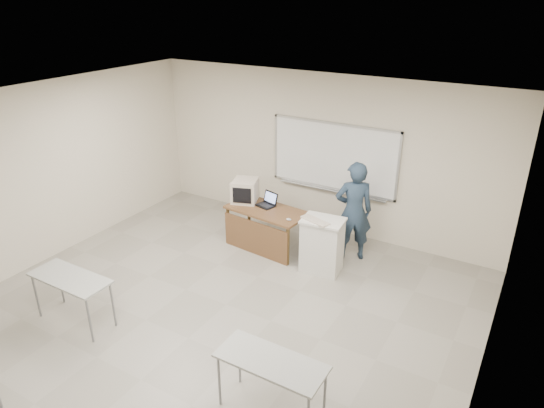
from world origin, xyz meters
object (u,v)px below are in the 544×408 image
Objects in this scene: whiteboard at (333,158)px; laptop at (267,202)px; presenter at (354,211)px; keyboard at (315,221)px; crt_monitor at (245,191)px; instructor_desk at (264,222)px; podium at (322,245)px; mouse at (289,219)px.

whiteboard is 7.82× the size of laptop.
keyboard is at bearing 34.70° from presenter.
keyboard is at bearing -35.66° from crt_monitor.
instructor_desk is (-0.70, -1.34, -0.93)m from whiteboard.
presenter reaches higher than podium.
mouse is 0.19× the size of keyboard.
laptop is at bearing 157.33° from podium.
presenter reaches higher than crt_monitor.
laptop is 0.74m from mouse.
instructor_desk is at bearing -11.49° from presenter.
presenter is (2.01, 0.30, -0.07)m from crt_monitor.
podium is 0.50m from keyboard.
whiteboard reaches higher than crt_monitor.
instructor_desk is at bearing 168.10° from podium.
whiteboard is 2.64× the size of podium.
presenter is at bearing 26.00° from instructor_desk.
podium is 2.97× the size of laptop.
whiteboard is 1.78m from instructor_desk.
laptop reaches higher than podium.
presenter reaches higher than instructor_desk.
keyboard reaches higher than instructor_desk.
presenter is (1.46, 0.53, 0.34)m from instructor_desk.
presenter is (0.91, 0.62, 0.12)m from mouse.
mouse is 1.11m from presenter.
whiteboard is 1.75m from crt_monitor.
laptop is 0.63× the size of keyboard.
keyboard is at bearing -27.58° from mouse.
whiteboard is 4.97× the size of keyboard.
podium is 0.53× the size of presenter.
keyboard is (0.56, -0.16, 0.19)m from mouse.
laptop is at bearing -15.65° from crt_monitor.
keyboard is 0.86m from presenter.
mouse is (-0.65, 0.04, 0.30)m from podium.
crt_monitor is at bearing 162.44° from podium.
mouse is at bearing -96.00° from whiteboard.
podium is at bearing 37.08° from presenter.
podium is (0.50, -1.47, -1.01)m from whiteboard.
laptop is at bearing 174.64° from keyboard.
whiteboard reaches higher than laptop.
presenter is at bearing 22.70° from mouse.
instructor_desk is 1.54× the size of podium.
crt_monitor is (-0.55, 0.24, 0.40)m from instructor_desk.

